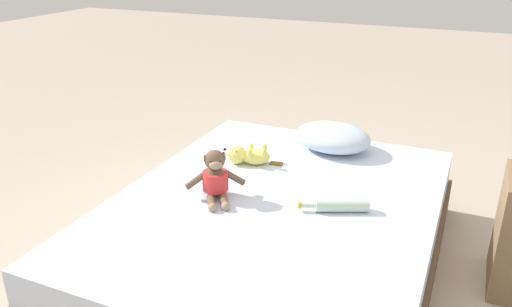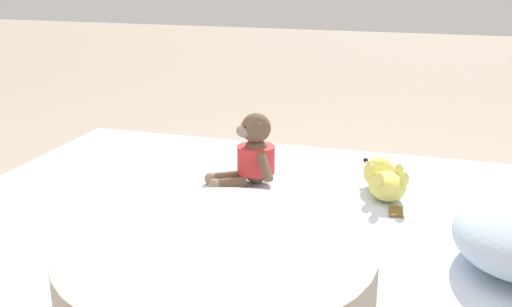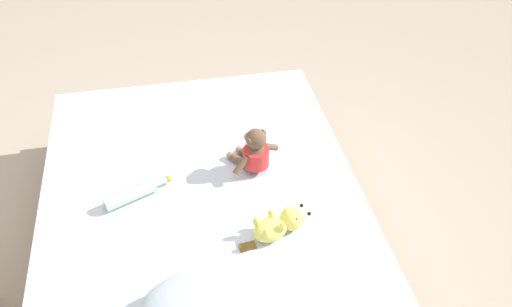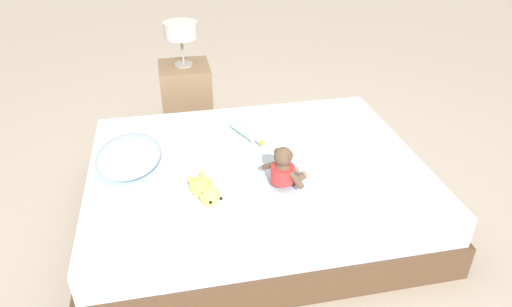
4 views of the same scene
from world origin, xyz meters
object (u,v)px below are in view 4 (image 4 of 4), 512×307
object	(u,v)px
bed	(256,188)
glass_bottle	(245,131)
pillow	(129,156)
nightstand	(187,99)
plush_monkey	(284,170)
bedside_lamp	(181,32)
plush_yellow_creature	(204,190)

from	to	relation	value
bed	glass_bottle	world-z (taller)	glass_bottle
pillow	glass_bottle	world-z (taller)	pillow
glass_bottle	nightstand	size ratio (longest dim) A/B	0.55
plush_monkey	nightstand	distance (m)	1.49
bed	plush_monkey	world-z (taller)	plush_monkey
pillow	nightstand	size ratio (longest dim) A/B	0.89
pillow	plush_monkey	xyz separation A→B (m)	(-0.34, -0.79, 0.02)
bed	bedside_lamp	world-z (taller)	bedside_lamp
pillow	plush_monkey	distance (m)	0.86
plush_monkey	plush_yellow_creature	bearing A→B (deg)	93.37
bed	plush_monkey	bearing A→B (deg)	-160.74
bed	plush_monkey	distance (m)	0.40
plush_yellow_creature	glass_bottle	distance (m)	0.68
nightstand	pillow	bearing A→B (deg)	160.64
plush_monkey	nightstand	bearing A→B (deg)	16.18
bed	plush_monkey	size ratio (longest dim) A/B	7.53
bed	nightstand	world-z (taller)	nightstand
plush_yellow_creature	glass_bottle	world-z (taller)	plush_yellow_creature
bed	pillow	size ratio (longest dim) A/B	3.89
plush_yellow_creature	nightstand	bearing A→B (deg)	-0.19
bedside_lamp	glass_bottle	bearing A→B (deg)	-159.83
bed	plush_yellow_creature	world-z (taller)	plush_yellow_creature
pillow	nightstand	world-z (taller)	nightstand
plush_monkey	plush_yellow_creature	distance (m)	0.42
nightstand	glass_bottle	bearing A→B (deg)	-159.83
pillow	plush_yellow_creature	size ratio (longest dim) A/B	1.54
plush_monkey	nightstand	xyz separation A→B (m)	(1.42, 0.41, -0.20)
plush_monkey	glass_bottle	xyz separation A→B (m)	(0.57, 0.10, -0.07)
pillow	glass_bottle	distance (m)	0.73
pillow	bedside_lamp	xyz separation A→B (m)	(1.08, -0.38, 0.35)
bed	glass_bottle	size ratio (longest dim) A/B	6.25
bed	pillow	bearing A→B (deg)	84.18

